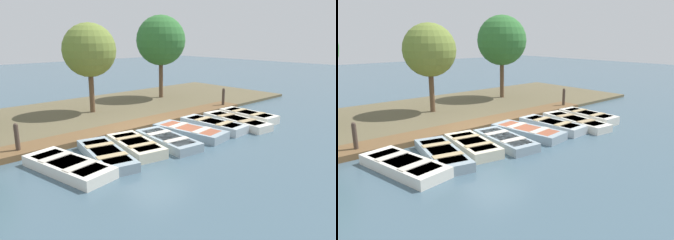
% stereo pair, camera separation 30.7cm
% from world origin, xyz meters
% --- Properties ---
extents(ground_plane, '(80.00, 80.00, 0.00)m').
position_xyz_m(ground_plane, '(0.00, 0.00, 0.00)').
color(ground_plane, '#425B6B').
extents(shore_bank, '(8.00, 24.00, 0.15)m').
position_xyz_m(shore_bank, '(-5.00, 0.00, 0.07)').
color(shore_bank, brown).
rests_on(shore_bank, ground_plane).
extents(dock_walkway, '(1.23, 13.44, 0.22)m').
position_xyz_m(dock_walkway, '(-1.43, 0.00, 0.11)').
color(dock_walkway, brown).
rests_on(dock_walkway, ground_plane).
extents(rowboat_0, '(3.27, 1.71, 0.35)m').
position_xyz_m(rowboat_0, '(1.08, -4.41, 0.17)').
color(rowboat_0, silver).
rests_on(rowboat_0, ground_plane).
extents(rowboat_1, '(3.26, 1.69, 0.34)m').
position_xyz_m(rowboat_1, '(0.98, -3.03, 0.17)').
color(rowboat_1, '#8C9EA8').
rests_on(rowboat_1, ground_plane).
extents(rowboat_2, '(2.80, 1.52, 0.38)m').
position_xyz_m(rowboat_2, '(0.95, -1.79, 0.19)').
color(rowboat_2, beige).
rests_on(rowboat_2, ground_plane).
extents(rowboat_3, '(2.98, 1.39, 0.34)m').
position_xyz_m(rowboat_3, '(1.21, -0.49, 0.17)').
color(rowboat_3, '#8C9EA8').
rests_on(rowboat_3, ground_plane).
extents(rowboat_4, '(3.19, 1.56, 0.35)m').
position_xyz_m(rowboat_4, '(0.98, 0.95, 0.17)').
color(rowboat_4, '#8C9EA8').
rests_on(rowboat_4, ground_plane).
extents(rowboat_5, '(3.05, 1.16, 0.37)m').
position_xyz_m(rowboat_5, '(0.99, 2.43, 0.18)').
color(rowboat_5, '#B2BCC1').
rests_on(rowboat_5, ground_plane).
extents(rowboat_6, '(3.47, 1.34, 0.35)m').
position_xyz_m(rowboat_6, '(1.27, 3.71, 0.17)').
color(rowboat_6, silver).
rests_on(rowboat_6, ground_plane).
extents(rowboat_7, '(2.86, 1.11, 0.40)m').
position_xyz_m(rowboat_7, '(1.11, 4.90, 0.20)').
color(rowboat_7, silver).
rests_on(rowboat_7, ground_plane).
extents(mooring_post_near, '(0.15, 0.15, 1.15)m').
position_xyz_m(mooring_post_near, '(-1.30, -5.04, 0.58)').
color(mooring_post_near, '#47382D').
rests_on(mooring_post_near, ground_plane).
extents(mooring_post_far, '(0.15, 0.15, 1.15)m').
position_xyz_m(mooring_post_far, '(-1.30, 6.01, 0.58)').
color(mooring_post_far, '#47382D').
rests_on(mooring_post_far, ground_plane).
extents(park_tree_left, '(2.65, 2.65, 4.60)m').
position_xyz_m(park_tree_left, '(-4.91, -0.12, 3.26)').
color(park_tree_left, brown).
rests_on(park_tree_left, ground_plane).
extents(park_tree_center, '(3.03, 3.03, 5.20)m').
position_xyz_m(park_tree_center, '(-5.67, 5.24, 3.67)').
color(park_tree_center, brown).
rests_on(park_tree_center, ground_plane).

